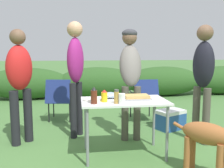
{
  "coord_description": "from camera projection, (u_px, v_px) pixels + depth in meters",
  "views": [
    {
      "loc": [
        -0.6,
        -3.1,
        1.38
      ],
      "look_at": [
        -0.09,
        0.45,
        0.89
      ],
      "focal_mm": 40.0,
      "sensor_mm": 36.0,
      "label": 1
    }
  ],
  "objects": [
    {
      "name": "standing_person_in_dark_puffer",
      "position": [
        203.0,
        72.0,
        3.62
      ],
      "size": [
        0.35,
        0.41,
        1.74
      ],
      "rotation": [
        0.0,
        0.0,
        -1.2
      ],
      "color": "#4C473D",
      "rests_on": "ground"
    },
    {
      "name": "paper_cup_stack",
      "position": [
        122.0,
        99.0,
        2.97
      ],
      "size": [
        0.08,
        0.08,
        0.13
      ],
      "primitive_type": "cylinder",
      "color": "white",
      "rests_on": "folding_table"
    },
    {
      "name": "food_tray",
      "position": [
        137.0,
        97.0,
        3.27
      ],
      "size": [
        0.36,
        0.25,
        0.06
      ],
      "color": "#9E9EA3",
      "rests_on": "folding_table"
    },
    {
      "name": "ground_plane",
      "position": [
        124.0,
        155.0,
        3.31
      ],
      "size": [
        60.0,
        60.0,
        0.0
      ],
      "primitive_type": "plane",
      "color": "#4C7A3D"
    },
    {
      "name": "camp_chair_green_behind_table",
      "position": [
        60.0,
        98.0,
        4.83
      ],
      "size": [
        0.54,
        0.65,
        0.83
      ],
      "rotation": [
        0.0,
        0.0,
        -0.13
      ],
      "color": "navy",
      "rests_on": "ground"
    },
    {
      "name": "shrub_hedge",
      "position": [
        98.0,
        82.0,
        7.3
      ],
      "size": [
        14.4,
        0.9,
        0.89
      ],
      "color": "#2D5623",
      "rests_on": "ground"
    },
    {
      "name": "bbq_sauce_bottle",
      "position": [
        94.0,
        96.0,
        2.99
      ],
      "size": [
        0.08,
        0.08,
        0.21
      ],
      "color": "#562314",
      "rests_on": "folding_table"
    },
    {
      "name": "mixing_bowl",
      "position": [
        110.0,
        95.0,
        3.36
      ],
      "size": [
        0.23,
        0.23,
        0.08
      ],
      "primitive_type": "ellipsoid",
      "color": "#99B2CC",
      "rests_on": "folding_table"
    },
    {
      "name": "mustard_bottle",
      "position": [
        104.0,
        96.0,
        3.11
      ],
      "size": [
        0.08,
        0.08,
        0.15
      ],
      "color": "yellow",
      "rests_on": "folding_table"
    },
    {
      "name": "standing_person_with_beanie",
      "position": [
        130.0,
        69.0,
        3.85
      ],
      "size": [
        0.37,
        0.5,
        1.71
      ],
      "rotation": [
        0.0,
        0.0,
        -0.08
      ],
      "color": "#4C473D",
      "rests_on": "ground"
    },
    {
      "name": "standing_person_in_gray_fleece",
      "position": [
        76.0,
        66.0,
        3.88
      ],
      "size": [
        0.37,
        0.39,
        1.82
      ],
      "rotation": [
        0.0,
        0.0,
        1.0
      ],
      "color": "black",
      "rests_on": "ground"
    },
    {
      "name": "folding_table",
      "position": [
        124.0,
        106.0,
        3.22
      ],
      "size": [
        1.1,
        0.64,
        0.74
      ],
      "color": "white",
      "rests_on": "ground"
    },
    {
      "name": "plate_stack",
      "position": [
        93.0,
        100.0,
        3.18
      ],
      "size": [
        0.24,
        0.24,
        0.02
      ],
      "primitive_type": "cylinder",
      "color": "white",
      "rests_on": "folding_table"
    },
    {
      "name": "standing_person_in_red_jacket",
      "position": [
        20.0,
        76.0,
        3.6
      ],
      "size": [
        0.48,
        0.48,
        1.68
      ],
      "rotation": [
        0.0,
        0.0,
        0.78
      ],
      "color": "black",
      "rests_on": "ground"
    },
    {
      "name": "cooler_box",
      "position": [
        170.0,
        119.0,
        4.39
      ],
      "size": [
        0.57,
        0.5,
        0.34
      ],
      "rotation": [
        0.0,
        0.0,
        3.59
      ],
      "color": "#234C93",
      "rests_on": "ground"
    },
    {
      "name": "camp_chair_near_hedge",
      "position": [
        144.0,
        97.0,
        4.84
      ],
      "size": [
        0.49,
        0.59,
        0.83
      ],
      "rotation": [
        0.0,
        0.0,
        -0.0
      ],
      "color": "navy",
      "rests_on": "ground"
    },
    {
      "name": "dog",
      "position": [
        211.0,
        137.0,
        2.67
      ],
      "size": [
        0.61,
        0.69,
        0.66
      ],
      "rotation": [
        0.0,
        0.0,
        -2.43
      ],
      "color": "#9E5B2D",
      "rests_on": "ground"
    },
    {
      "name": "spice_jar",
      "position": [
        116.0,
        97.0,
        3.0
      ],
      "size": [
        0.06,
        0.06,
        0.17
      ],
      "color": "#B2893D",
      "rests_on": "folding_table"
    }
  ]
}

